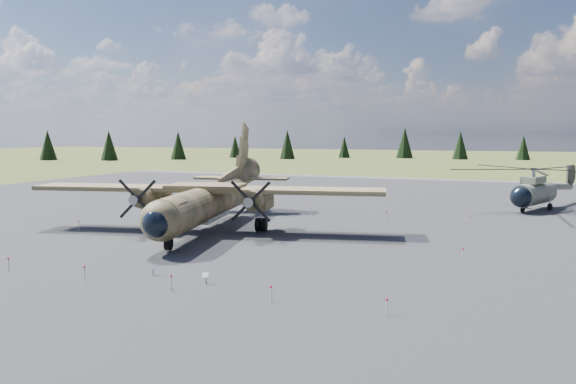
% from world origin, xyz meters
% --- Properties ---
extents(ground, '(500.00, 500.00, 0.00)m').
position_xyz_m(ground, '(0.00, 0.00, 0.00)').
color(ground, '#505827').
rests_on(ground, ground).
extents(apron, '(120.00, 120.00, 0.04)m').
position_xyz_m(apron, '(0.00, 10.00, 0.00)').
color(apron, '#59595E').
rests_on(apron, ground).
extents(transport_plane, '(31.53, 28.31, 10.41)m').
position_xyz_m(transport_plane, '(-5.92, 5.06, 2.99)').
color(transport_plane, '#3C3F22').
rests_on(transport_plane, ground).
extents(helicopter_near, '(24.70, 24.70, 4.78)m').
position_xyz_m(helicopter_near, '(22.09, 29.19, 3.39)').
color(helicopter_near, slate).
rests_on(helicopter_near, ground).
extents(info_placard_left, '(0.45, 0.30, 0.65)m').
position_xyz_m(info_placard_left, '(-0.88, -11.11, 0.43)').
color(info_placard_left, gray).
rests_on(info_placard_left, ground).
extents(info_placard_right, '(0.45, 0.23, 0.67)m').
position_xyz_m(info_placard_right, '(3.10, -11.62, 0.44)').
color(info_placard_right, gray).
rests_on(info_placard_right, ground).
extents(barrier_fence, '(33.12, 29.62, 0.85)m').
position_xyz_m(barrier_fence, '(-0.46, -0.08, 0.51)').
color(barrier_fence, white).
rests_on(barrier_fence, ground).
extents(treeline, '(315.61, 320.53, 10.91)m').
position_xyz_m(treeline, '(0.93, 2.30, 4.70)').
color(treeline, black).
rests_on(treeline, ground).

